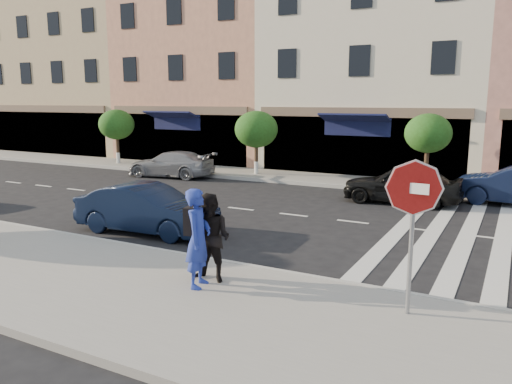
% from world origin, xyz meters
% --- Properties ---
extents(ground, '(120.00, 120.00, 0.00)m').
position_xyz_m(ground, '(0.00, 0.00, 0.00)').
color(ground, black).
rests_on(ground, ground).
extents(sidewalk_near, '(60.00, 4.50, 0.15)m').
position_xyz_m(sidewalk_near, '(0.00, -3.75, 0.07)').
color(sidewalk_near, gray).
rests_on(sidewalk_near, ground).
extents(sidewalk_far, '(60.00, 3.00, 0.15)m').
position_xyz_m(sidewalk_far, '(0.00, 11.00, 0.07)').
color(sidewalk_far, gray).
rests_on(sidewalk_far, ground).
extents(building_west_far, '(12.00, 9.00, 12.00)m').
position_xyz_m(building_west_far, '(-22.00, 17.00, 6.00)').
color(building_west_far, tan).
rests_on(building_west_far, ground).
extents(building_west_mid, '(10.00, 9.00, 14.00)m').
position_xyz_m(building_west_mid, '(-11.00, 17.00, 7.00)').
color(building_west_mid, tan).
rests_on(building_west_mid, ground).
extents(building_centre, '(11.00, 9.00, 11.00)m').
position_xyz_m(building_centre, '(-0.50, 17.00, 5.50)').
color(building_centre, beige).
rests_on(building_centre, ground).
extents(street_tree_wa, '(2.00, 2.00, 3.05)m').
position_xyz_m(street_tree_wa, '(-14.00, 10.80, 2.33)').
color(street_tree_wa, '#473323').
rests_on(street_tree_wa, sidewalk_far).
extents(street_tree_wb, '(2.10, 2.10, 3.06)m').
position_xyz_m(street_tree_wb, '(-5.00, 10.80, 2.31)').
color(street_tree_wb, '#473323').
rests_on(street_tree_wb, sidewalk_far).
extents(street_tree_c, '(1.90, 1.90, 3.04)m').
position_xyz_m(street_tree_c, '(3.00, 10.80, 2.36)').
color(street_tree_c, '#473323').
rests_on(street_tree_c, sidewalk_far).
extents(stop_sign, '(0.93, 0.13, 2.63)m').
position_xyz_m(stop_sign, '(4.94, -2.47, 2.06)').
color(stop_sign, gray).
rests_on(stop_sign, sidewalk_near).
extents(photographer, '(0.62, 0.79, 1.93)m').
position_xyz_m(photographer, '(1.09, -3.05, 1.11)').
color(photographer, '#203296').
rests_on(photographer, sidewalk_near).
extents(walker, '(0.87, 0.68, 1.77)m').
position_xyz_m(walker, '(1.15, -2.71, 1.04)').
color(walker, black).
rests_on(walker, sidewalk_near).
extents(car_near_mid, '(4.26, 1.71, 1.38)m').
position_xyz_m(car_near_mid, '(-2.77, 0.03, 0.69)').
color(car_near_mid, black).
rests_on(car_near_mid, ground).
extents(car_far_left, '(4.54, 2.28, 1.26)m').
position_xyz_m(car_far_left, '(-8.64, 8.75, 0.63)').
color(car_far_left, gray).
rests_on(car_far_left, ground).
extents(car_far_mid, '(4.26, 1.88, 1.42)m').
position_xyz_m(car_far_mid, '(2.71, 7.60, 0.71)').
color(car_far_mid, black).
rests_on(car_far_mid, ground).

